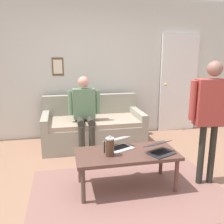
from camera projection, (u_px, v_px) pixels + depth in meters
The scene contains 11 objects.
ground_plane at pixel (123, 187), 3.10m from camera, with size 7.68×7.68×0.00m, color #966C55.
area_rug at pixel (128, 191), 3.01m from camera, with size 2.36×1.52×0.01m, color #8A5E58.
back_wall at pixel (97, 69), 4.87m from camera, with size 7.04×0.11×2.70m.
interior_door at pixel (178, 84), 5.21m from camera, with size 0.82×0.09×2.05m.
couch at pixel (93, 128), 4.52m from camera, with size 1.80×0.93×0.88m.
coffee_table at pixel (127, 156), 3.00m from camera, with size 1.25×0.59×0.47m.
laptop_left at pixel (119, 145), 3.12m from camera, with size 0.40×0.38×0.14m.
laptop_center at pixel (160, 150), 2.96m from camera, with size 0.38×0.37×0.15m.
french_press at pixel (110, 147), 2.87m from camera, with size 0.12×0.10×0.25m.
person_standing at pixel (211, 108), 2.97m from camera, with size 0.56×0.22×1.57m.
person_seated at pixel (85, 109), 4.17m from camera, with size 0.55×0.51×1.28m.
Camera 1 is at (0.71, 2.70, 1.66)m, focal length 39.01 mm.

